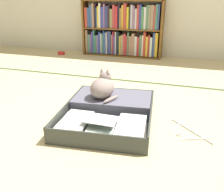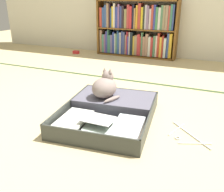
# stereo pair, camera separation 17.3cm
# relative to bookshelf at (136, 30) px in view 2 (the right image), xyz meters

# --- Properties ---
(ground_plane) EXTENTS (10.00, 10.00, 0.00)m
(ground_plane) POSITION_rel_bookshelf_xyz_m (0.37, -2.26, -0.42)
(ground_plane) COLOR #CDB883
(tatami_border) EXTENTS (4.80, 0.05, 0.00)m
(tatami_border) POSITION_rel_bookshelf_xyz_m (0.37, -1.27, -0.42)
(tatami_border) COLOR #374D29
(tatami_border) RESTS_ON ground_plane
(bookshelf) EXTENTS (1.32, 0.23, 0.89)m
(bookshelf) POSITION_rel_bookshelf_xyz_m (0.00, 0.00, 0.00)
(bookshelf) COLOR brown
(bookshelf) RESTS_ON ground_plane
(open_suitcase) EXTENTS (0.78, 0.92, 0.13)m
(open_suitcase) POSITION_rel_bookshelf_xyz_m (0.51, -2.22, -0.37)
(open_suitcase) COLOR #383C37
(open_suitcase) RESTS_ON ground_plane
(black_cat) EXTENTS (0.26, 0.28, 0.25)m
(black_cat) POSITION_rel_bookshelf_xyz_m (0.42, -2.11, -0.21)
(black_cat) COLOR gray
(black_cat) RESTS_ON open_suitcase
(clothes_hanger) EXTENTS (0.30, 0.29, 0.01)m
(clothes_hanger) POSITION_rel_bookshelf_xyz_m (1.13, -2.29, -0.42)
(clothes_hanger) COLOR silver
(clothes_hanger) RESTS_ON ground_plane
(small_red_pouch) EXTENTS (0.10, 0.07, 0.05)m
(small_red_pouch) POSITION_rel_bookshelf_xyz_m (-1.02, -0.23, -0.40)
(small_red_pouch) COLOR red
(small_red_pouch) RESTS_ON ground_plane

